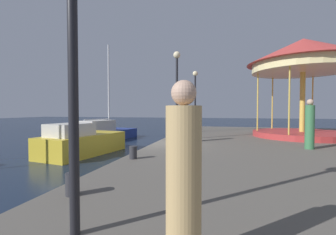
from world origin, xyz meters
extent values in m
plane|color=#162338|center=(0.00, 0.00, 0.00)|extent=(120.00, 120.00, 0.00)
cube|color=#5B564F|center=(6.69, 0.00, 0.40)|extent=(13.38, 22.90, 0.80)
cube|color=navy|center=(-5.88, 5.82, 0.37)|extent=(3.15, 6.28, 0.74)
cube|color=beige|center=(-6.04, 4.93, 1.15)|extent=(1.93, 2.86, 0.83)
cylinder|color=silver|center=(-5.80, 6.31, 4.13)|extent=(0.12, 0.12, 6.78)
cylinder|color=silver|center=(-6.03, 4.98, 1.64)|extent=(0.55, 2.67, 0.08)
cube|color=gold|center=(-4.04, 0.27, 0.52)|extent=(2.81, 4.92, 1.05)
cube|color=beige|center=(-4.19, -0.60, 1.36)|extent=(1.77, 2.25, 0.62)
cube|color=#4C6070|center=(-4.02, 0.41, 1.48)|extent=(1.25, 0.30, 0.28)
cylinder|color=#B23333|center=(7.49, 4.13, 0.95)|extent=(5.29, 5.29, 0.30)
cylinder|color=gold|center=(7.49, 4.13, 2.79)|extent=(0.28, 0.28, 3.38)
cylinder|color=#F2E099|center=(7.49, 4.13, 4.73)|extent=(5.48, 5.48, 0.50)
cone|color=#C63D38|center=(7.49, 4.13, 5.68)|extent=(6.09, 6.09, 1.40)
cylinder|color=gold|center=(8.69, 6.21, 2.79)|extent=(0.08, 0.08, 3.38)
cylinder|color=gold|center=(6.30, 6.21, 2.79)|extent=(0.08, 0.08, 3.38)
cylinder|color=gold|center=(5.10, 4.13, 2.79)|extent=(0.08, 0.08, 3.38)
cylinder|color=gold|center=(6.30, 2.06, 2.79)|extent=(0.08, 0.08, 3.38)
cylinder|color=black|center=(1.42, -8.02, 2.64)|extent=(0.12, 0.12, 3.68)
cylinder|color=black|center=(0.81, 1.15, 2.88)|extent=(0.12, 0.12, 4.16)
sphere|color=#F9E5B2|center=(0.81, 1.15, 5.14)|extent=(0.36, 0.36, 0.36)
cylinder|color=black|center=(1.18, 5.73, 2.75)|extent=(0.12, 0.12, 3.91)
sphere|color=#F9E5B2|center=(1.18, 5.73, 4.89)|extent=(0.36, 0.36, 0.36)
cylinder|color=#2D2D33|center=(0.41, -3.73, 1.00)|extent=(0.24, 0.24, 0.40)
cylinder|color=#2D2D33|center=(0.54, -6.88, 1.00)|extent=(0.24, 0.24, 0.40)
cylinder|color=tan|center=(2.81, -8.30, 1.58)|extent=(0.34, 0.34, 1.56)
sphere|color=tan|center=(2.81, -8.30, 2.48)|extent=(0.24, 0.24, 0.24)
cylinder|color=#387247|center=(6.43, -0.37, 1.66)|extent=(0.34, 0.34, 1.72)
sphere|color=tan|center=(6.43, -0.37, 2.64)|extent=(0.24, 0.24, 0.24)
cylinder|color=tan|center=(1.60, 0.60, 1.55)|extent=(0.34, 0.34, 1.50)
sphere|color=tan|center=(1.60, 0.60, 2.42)|extent=(0.24, 0.24, 0.24)
camera|label=1|loc=(3.18, -10.43, 2.32)|focal=24.63mm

